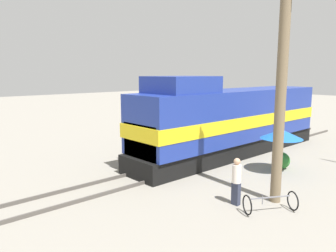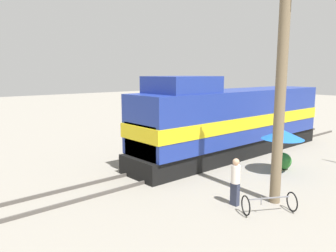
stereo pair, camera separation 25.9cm
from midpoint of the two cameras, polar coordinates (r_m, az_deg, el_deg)
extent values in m
plane|color=gray|center=(18.58, 6.05, -6.11)|extent=(120.00, 120.00, 0.00)
cube|color=#4C4742|center=(19.03, 4.44, -5.48)|extent=(0.08, 29.28, 0.15)
cube|color=#4C4742|center=(18.11, 7.76, -6.31)|extent=(0.08, 29.28, 0.15)
cube|color=black|center=(20.38, 10.87, -3.45)|extent=(2.64, 14.86, 0.96)
cube|color=navy|center=(20.04, 11.04, 2.00)|extent=(2.87, 14.27, 2.94)
cube|color=yellow|center=(20.08, 11.02, 1.17)|extent=(2.91, 14.42, 0.70)
cube|color=yellow|center=(15.76, -2.49, -2.24)|extent=(2.44, 2.08, 1.62)
cube|color=navy|center=(16.54, 1.85, 7.21)|extent=(2.70, 3.27, 0.84)
cylinder|color=#726047|center=(12.68, 18.64, 8.01)|extent=(0.39, 0.39, 9.49)
cylinder|color=#4C4C4C|center=(17.07, 18.59, -4.36)|extent=(0.05, 0.05, 2.07)
cone|color=#1959B2|center=(16.88, 18.75, -1.32)|extent=(2.03, 2.03, 0.46)
sphere|color=#2D722D|center=(17.95, 18.77, -5.70)|extent=(0.86, 0.86, 0.86)
cube|color=#2D3347|center=(12.76, 11.17, -11.48)|extent=(0.30, 0.20, 0.87)
cylinder|color=silver|center=(12.51, 11.28, -8.16)|extent=(0.34, 0.34, 0.69)
sphere|color=tan|center=(12.38, 11.35, -6.09)|extent=(0.25, 0.25, 0.25)
torus|color=black|center=(12.05, 13.01, -13.24)|extent=(0.64, 0.40, 0.71)
torus|color=black|center=(12.86, 20.35, -12.12)|extent=(0.64, 0.40, 0.71)
cube|color=slate|center=(12.35, 16.86, -11.80)|extent=(0.79, 1.32, 0.04)
cylinder|color=slate|center=(12.24, 15.54, -12.35)|extent=(0.04, 0.04, 0.30)
camera|label=1|loc=(0.13, -90.51, -0.08)|focal=35.00mm
camera|label=2|loc=(0.13, 89.49, 0.08)|focal=35.00mm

